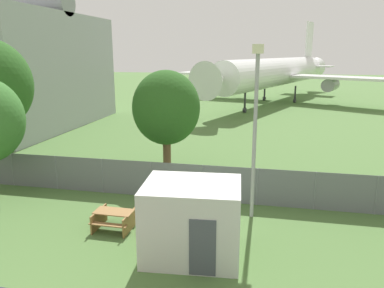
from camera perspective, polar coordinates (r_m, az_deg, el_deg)
perimeter_fence at (r=18.38m, az=-6.26°, el=-5.36°), size 56.07×0.07×1.77m
airplane at (r=53.79m, az=12.95°, el=10.60°), size 31.25×38.41×11.71m
portable_cabin at (r=13.05m, az=0.00°, el=-11.52°), size 3.44×2.78×2.63m
picnic_bench_open_grass at (r=15.53m, az=-11.78°, el=-10.97°), size 1.55×1.42×0.76m
tree_near_hangar at (r=21.07m, az=-3.95°, el=5.49°), size 3.80×3.80×5.96m
light_mast at (r=15.36m, az=9.65°, el=4.44°), size 0.44×0.44×7.20m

